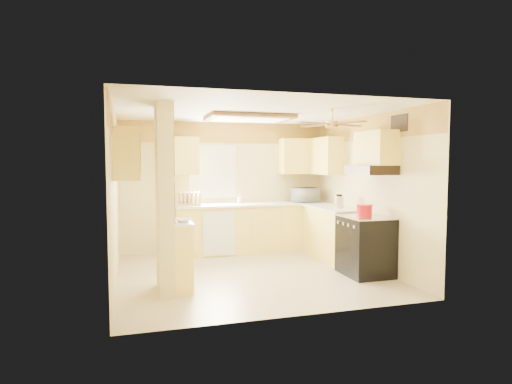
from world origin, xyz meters
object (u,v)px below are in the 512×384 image
object	(u,v)px
microwave	(305,195)
bowl	(183,220)
kettle	(339,202)
stove	(365,245)
dutch_oven	(364,210)

from	to	relation	value
microwave	bowl	world-z (taller)	microwave
bowl	kettle	xyz separation A→B (m)	(2.81, 0.99, 0.09)
bowl	stove	bearing A→B (deg)	1.09
stove	dutch_oven	world-z (taller)	dutch_oven
dutch_oven	kettle	world-z (taller)	kettle
dutch_oven	kettle	distance (m)	0.86
microwave	bowl	size ratio (longest dim) A/B	2.61
stove	dutch_oven	distance (m)	0.55
microwave	dutch_oven	xyz separation A→B (m)	(0.13, -2.05, -0.08)
bowl	dutch_oven	bearing A→B (deg)	2.63
stove	dutch_oven	size ratio (longest dim) A/B	3.61
bowl	dutch_oven	distance (m)	2.80
kettle	microwave	bearing A→B (deg)	96.80
microwave	kettle	distance (m)	1.20
dutch_oven	stove	bearing A→B (deg)	-103.14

